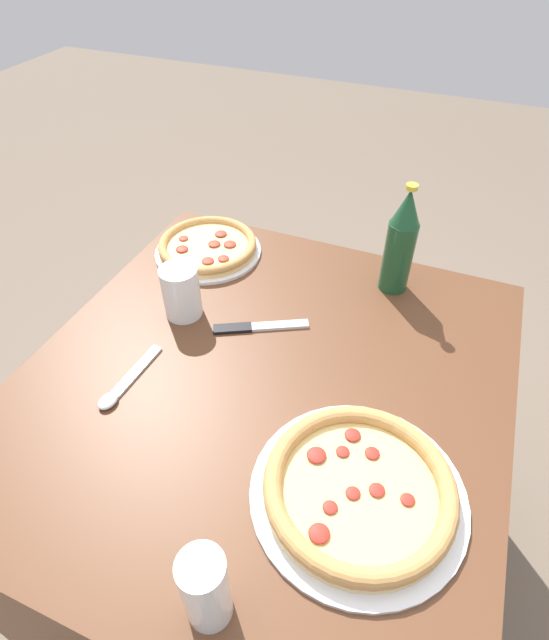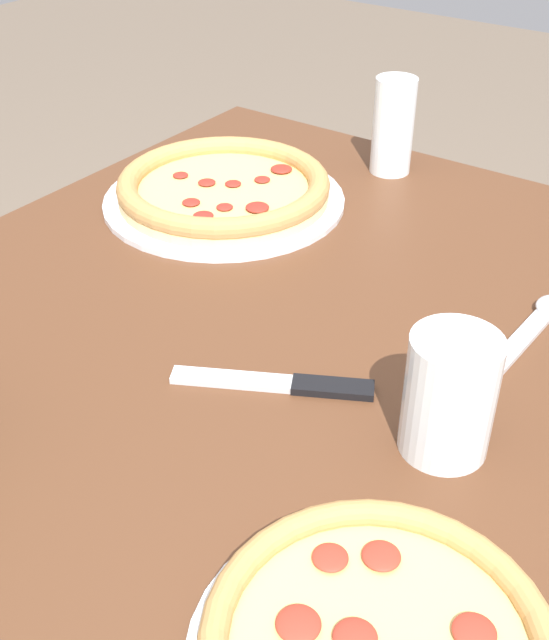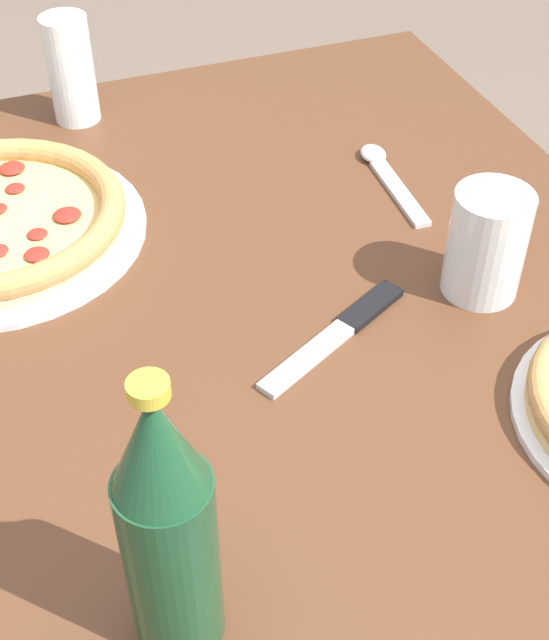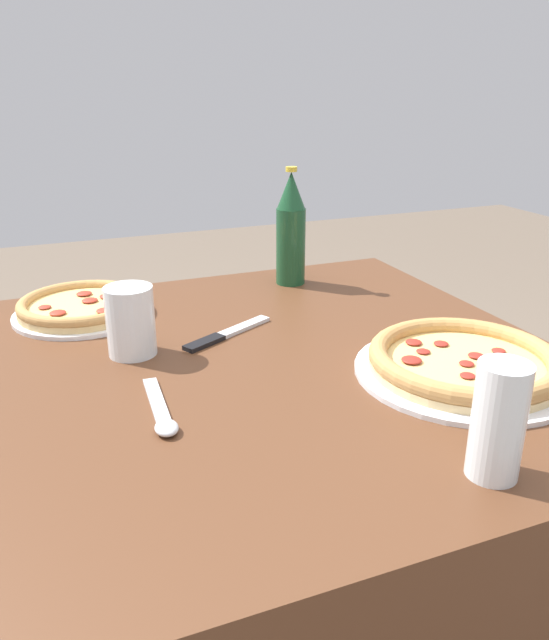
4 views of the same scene
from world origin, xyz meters
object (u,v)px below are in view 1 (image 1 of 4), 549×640
at_px(pizza_salami, 208,247).
at_px(beer_bottle, 401,242).
at_px(pizza_pepperoni, 359,489).
at_px(glass_cola, 182,294).
at_px(glass_lemonade, 206,591).
at_px(spoon, 122,386).
at_px(knife, 256,327).

height_order(pizza_salami, beer_bottle, beer_bottle).
xyz_separation_m(pizza_pepperoni, beer_bottle, (-0.53, -0.06, 0.10)).
bearing_deg(pizza_pepperoni, glass_cola, -120.40).
bearing_deg(beer_bottle, glass_lemonade, -5.52).
height_order(glass_lemonade, spoon, glass_lemonade).
bearing_deg(pizza_salami, beer_bottle, 95.06).
height_order(pizza_pepperoni, spoon, pizza_pepperoni).
xyz_separation_m(pizza_salami, knife, (0.21, 0.22, -0.01)).
xyz_separation_m(pizza_pepperoni, pizza_salami, (-0.49, -0.52, -0.00)).
bearing_deg(knife, pizza_pepperoni, 46.11).
bearing_deg(pizza_pepperoni, glass_lemonade, -30.92).
xyz_separation_m(pizza_salami, beer_bottle, (-0.04, 0.46, 0.10)).
relative_size(pizza_pepperoni, spoon, 1.91).
distance_m(pizza_pepperoni, spoon, 0.47).
height_order(glass_cola, glass_lemonade, glass_lemonade).
distance_m(glass_cola, spoon, 0.23).
xyz_separation_m(glass_cola, knife, (-0.01, 0.17, -0.05)).
distance_m(beer_bottle, knife, 0.36).
bearing_deg(glass_lemonade, spoon, -129.62).
xyz_separation_m(glass_cola, spoon, (0.23, -0.00, -0.05)).
relative_size(glass_lemonade, knife, 0.75).
relative_size(pizza_pepperoni, knife, 1.78).
distance_m(knife, spoon, 0.30).
bearing_deg(beer_bottle, pizza_salami, -84.94).
height_order(knife, spoon, spoon).
relative_size(glass_cola, spoon, 0.67).
bearing_deg(pizza_salami, pizza_pepperoni, 46.58).
bearing_deg(spoon, glass_cola, 179.56).
bearing_deg(glass_lemonade, knife, -162.71).
xyz_separation_m(pizza_pepperoni, knife, (-0.29, -0.30, -0.02)).
bearing_deg(beer_bottle, glass_cola, -56.77).
distance_m(glass_cola, glass_lemonade, 0.60).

